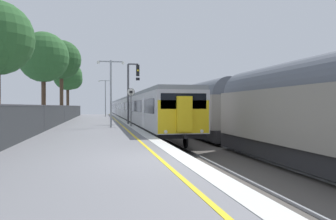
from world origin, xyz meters
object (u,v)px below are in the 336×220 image
object	(u,v)px
signal_gantry	(131,86)
background_tree_centre	(45,59)
platform_lamp_far	(105,95)
background_tree_right	(61,61)
background_tree_back	(69,77)
freight_train_adjacent_track	(236,109)
platform_lamp_mid	(111,87)
speed_limit_sign	(131,102)
commuter_train_at_platform	(129,108)

from	to	relation	value
signal_gantry	background_tree_centre	xyz separation A→B (m)	(-7.49, 1.64, 2.44)
platform_lamp_far	background_tree_centre	bearing A→B (deg)	-106.56
background_tree_right	background_tree_back	xyz separation A→B (m)	(0.27, 6.33, -1.18)
freight_train_adjacent_track	platform_lamp_far	world-z (taller)	platform_lamp_far
signal_gantry	platform_lamp_mid	xyz separation A→B (m)	(-1.91, -4.48, -0.35)
platform_lamp_far	signal_gantry	bearing A→B (deg)	-84.65
platform_lamp_mid	signal_gantry	bearing A→B (deg)	66.93
speed_limit_sign	freight_train_adjacent_track	bearing A→B (deg)	-47.81
platform_lamp_mid	background_tree_back	world-z (taller)	background_tree_back
platform_lamp_mid	background_tree_back	size ratio (longest dim) A/B	0.69
signal_gantry	speed_limit_sign	xyz separation A→B (m)	(-0.36, -3.74, -1.45)
platform_lamp_mid	commuter_train_at_platform	bearing A→B (deg)	81.82
freight_train_adjacent_track	background_tree_back	bearing A→B (deg)	116.29
freight_train_adjacent_track	speed_limit_sign	world-z (taller)	freight_train_adjacent_track
background_tree_back	platform_lamp_far	bearing A→B (deg)	53.35
commuter_train_at_platform	background_tree_right	distance (m)	14.93
speed_limit_sign	platform_lamp_far	world-z (taller)	platform_lamp_far
platform_lamp_mid	background_tree_back	bearing A→B (deg)	103.97
platform_lamp_mid	background_tree_right	distance (m)	13.71
freight_train_adjacent_track	platform_lamp_far	size ratio (longest dim) A/B	4.66
commuter_train_at_platform	speed_limit_sign	distance (m)	22.94
speed_limit_sign	background_tree_back	size ratio (longest dim) A/B	0.41
freight_train_adjacent_track	background_tree_right	bearing A→B (deg)	124.31
platform_lamp_mid	speed_limit_sign	bearing A→B (deg)	25.62
commuter_train_at_platform	signal_gantry	world-z (taller)	signal_gantry
platform_lamp_far	background_tree_centre	world-z (taller)	background_tree_centre
commuter_train_at_platform	background_tree_centre	bearing A→B (deg)	-117.18
freight_train_adjacent_track	speed_limit_sign	bearing A→B (deg)	132.19
commuter_train_at_platform	freight_train_adjacent_track	bearing A→B (deg)	-82.22
platform_lamp_far	background_tree_right	distance (m)	13.87
background_tree_back	platform_lamp_mid	bearing A→B (deg)	-76.03
commuter_train_at_platform	background_tree_centre	size ratio (longest dim) A/B	7.92
signal_gantry	platform_lamp_far	world-z (taller)	platform_lamp_far
background_tree_back	signal_gantry	bearing A→B (deg)	-65.20
freight_train_adjacent_track	platform_lamp_far	xyz separation A→B (m)	(-7.40, 30.60, 1.81)
commuter_train_at_platform	background_tree_centre	xyz separation A→B (m)	(-8.97, -17.47, 4.49)
signal_gantry	background_tree_centre	size ratio (longest dim) A/B	0.66
freight_train_adjacent_track	signal_gantry	bearing A→B (deg)	118.30
speed_limit_sign	platform_lamp_mid	xyz separation A→B (m)	(-1.55, -0.74, 1.10)
freight_train_adjacent_track	background_tree_centre	distance (m)	18.10
signal_gantry	speed_limit_sign	bearing A→B (deg)	-95.51
commuter_train_at_platform	background_tree_back	size ratio (longest dim) A/B	8.96
background_tree_centre	background_tree_right	bearing A→B (deg)	83.82
commuter_train_at_platform	background_tree_back	world-z (taller)	background_tree_back
commuter_train_at_platform	background_tree_back	xyz separation A→B (m)	(-8.03, -4.95, 3.98)
platform_lamp_far	background_tree_back	bearing A→B (deg)	-126.65
signal_gantry	background_tree_right	distance (m)	10.85
freight_train_adjacent_track	background_tree_back	size ratio (longest dim) A/B	3.51
freight_train_adjacent_track	background_tree_right	xyz separation A→B (m)	(-12.31, 18.03, 5.03)
speed_limit_sign	background_tree_right	xyz separation A→B (m)	(-6.46, 11.58, 4.57)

